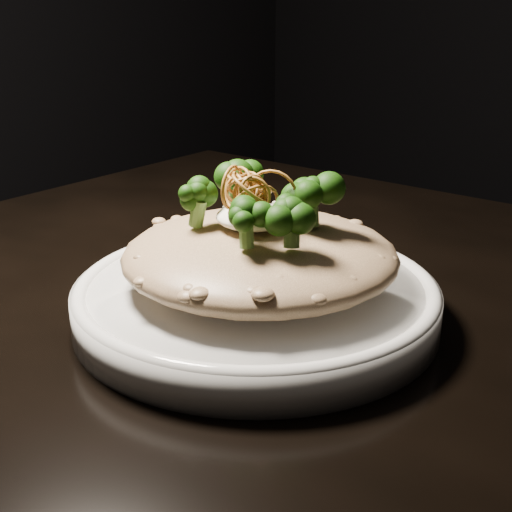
% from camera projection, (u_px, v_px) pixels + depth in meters
% --- Properties ---
extents(table, '(1.10, 0.80, 0.75)m').
position_uv_depth(table, '(372.00, 407.00, 0.61)').
color(table, black).
rests_on(table, ground).
extents(plate, '(0.29, 0.29, 0.03)m').
position_uv_depth(plate, '(256.00, 302.00, 0.58)').
color(plate, white).
rests_on(plate, table).
extents(risotto, '(0.22, 0.22, 0.05)m').
position_uv_depth(risotto, '(260.00, 255.00, 0.57)').
color(risotto, brown).
rests_on(risotto, plate).
extents(broccoli, '(0.14, 0.14, 0.05)m').
position_uv_depth(broccoli, '(254.00, 198.00, 0.54)').
color(broccoli, black).
rests_on(broccoli, risotto).
extents(cheese, '(0.06, 0.06, 0.02)m').
position_uv_depth(cheese, '(254.00, 216.00, 0.56)').
color(cheese, white).
rests_on(cheese, risotto).
extents(shallots, '(0.06, 0.06, 0.04)m').
position_uv_depth(shallots, '(252.00, 183.00, 0.54)').
color(shallots, brown).
rests_on(shallots, cheese).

